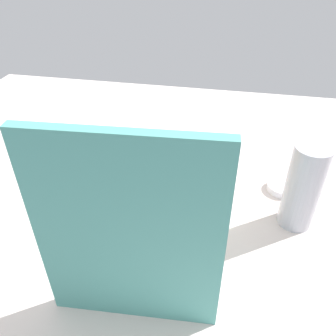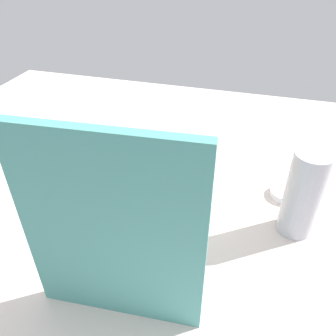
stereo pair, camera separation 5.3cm
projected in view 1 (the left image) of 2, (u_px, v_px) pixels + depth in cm
name	position (u px, v px, depth cm)	size (l,w,h in cm)	color
ground_plane	(175.00, 198.00, 87.10)	(180.00, 140.00, 3.00)	beige
fruit_bowl	(168.00, 190.00, 83.71)	(26.78, 26.78, 4.96)	beige
orange_front_left	(163.00, 154.00, 85.40)	(7.55, 7.55, 7.55)	orange
orange_front_right	(142.00, 167.00, 80.73)	(7.55, 7.55, 7.55)	orange
orange_center	(167.00, 188.00, 74.06)	(7.55, 7.55, 7.55)	orange
orange_back_left	(195.00, 164.00, 81.58)	(7.55, 7.55, 7.55)	orange
banana_bunch	(161.00, 176.00, 77.02)	(17.78, 14.24, 8.40)	yellow
cutting_board	(128.00, 239.00, 49.60)	(28.00, 1.80, 36.00)	teal
thermos_tumbler	(303.00, 187.00, 72.42)	(7.52, 7.52, 19.90)	#ADADB9
jar_lid	(283.00, 187.00, 87.14)	(7.84, 7.84, 1.65)	white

